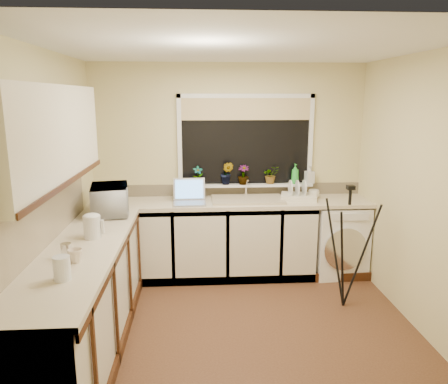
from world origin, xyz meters
The scene contains 34 objects.
floor centered at (0.00, 0.00, 0.00)m, with size 3.20×3.20×0.00m, color brown.
ceiling centered at (0.00, 0.00, 2.45)m, with size 3.20×3.20×0.00m, color white.
wall_back centered at (0.00, 1.50, 1.23)m, with size 3.20×3.20×0.00m, color beige.
wall_front centered at (0.00, -1.50, 1.23)m, with size 3.20×3.20×0.00m, color beige.
wall_left centered at (-1.60, 0.00, 1.23)m, with size 3.00×3.00×0.00m, color beige.
wall_right centered at (1.60, 0.00, 1.23)m, with size 3.00×3.00×0.00m, color beige.
base_cabinet_back centered at (-0.33, 1.20, 0.43)m, with size 2.55×0.60×0.86m, color silver.
base_cabinet_left centered at (-1.30, -0.30, 0.43)m, with size 0.54×2.40×0.86m, color silver.
worktop_back centered at (0.00, 1.20, 0.88)m, with size 3.20×0.60×0.04m, color beige.
worktop_left centered at (-1.30, -0.30, 0.88)m, with size 0.60×2.40×0.04m, color beige.
upper_cabinet centered at (-1.44, -0.45, 1.80)m, with size 0.28×1.90×0.70m, color silver.
splashback_left centered at (-1.59, -0.30, 1.12)m, with size 0.02×2.40×0.45m, color beige.
splashback_back centered at (0.00, 1.49, 0.97)m, with size 3.20×0.02×0.14m, color beige.
window_glass centered at (0.20, 1.49, 1.55)m, with size 1.50×0.02×1.00m, color black.
window_blind centered at (0.20, 1.46, 1.92)m, with size 1.50×0.02×0.25m, color tan.
windowsill centered at (0.20, 1.43, 1.04)m, with size 1.60×0.14×0.03m, color white.
sink centered at (0.20, 1.20, 0.91)m, with size 0.82×0.46×0.03m, color tan.
faucet centered at (0.20, 1.38, 1.02)m, with size 0.03×0.03×0.24m, color silver.
washing_machine centered at (1.27, 1.19, 0.42)m, with size 0.59×0.57×0.84m, color white.
laptop centered at (-0.47, 1.14, 0.97)m, with size 0.37×0.36×0.26m.
kettle centered at (-1.26, -0.04, 0.99)m, with size 0.14×0.14×0.19m, color silver.
dish_rack centered at (0.80, 1.22, 0.93)m, with size 0.40×0.30×0.06m, color beige.
tripod centered at (1.08, 0.35, 0.62)m, with size 0.62×0.62×1.24m, color black, non-canonical shape.
glass_jug centered at (-1.26, -0.89, 0.98)m, with size 0.11×0.11×0.16m, color white.
steel_jar centered at (-1.35, -0.49, 0.95)m, with size 0.08×0.08×0.11m, color silver.
microwave centered at (-1.26, 0.73, 1.05)m, with size 0.53×0.36×0.29m, color white.
plant_a centered at (-0.37, 1.41, 1.16)m, with size 0.12×0.08×0.22m, color #999999.
plant_b centered at (-0.02, 1.40, 1.18)m, with size 0.15×0.12×0.27m, color #999999.
plant_c centered at (0.17, 1.40, 1.16)m, with size 0.13×0.13×0.23m, color #999999.
plant_d centered at (0.50, 1.43, 1.16)m, with size 0.19×0.17×0.21m, color #999999.
soap_bottle_green centered at (0.79, 1.41, 1.17)m, with size 0.09×0.09×0.24m, color green.
soap_bottle_clear centered at (0.97, 1.42, 1.16)m, with size 0.10×0.10×0.21m, color #999999.
cup_back centered at (0.98, 1.25, 0.95)m, with size 0.13×0.13×0.10m, color silver.
cup_left centered at (-1.26, -0.59, 0.95)m, with size 0.11×0.11×0.10m, color beige.
Camera 1 is at (-0.37, -3.55, 2.07)m, focal length 34.38 mm.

